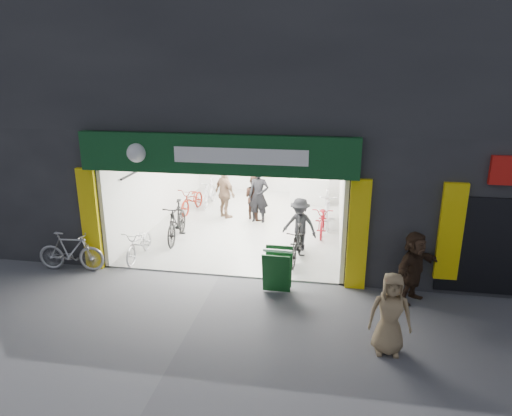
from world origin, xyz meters
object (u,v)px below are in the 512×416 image
(bike_left_front, at_px, (139,243))
(sandwich_board, at_px, (277,269))
(parked_bike, at_px, (71,251))
(bike_right_front, at_px, (297,245))
(pedestrian_near, at_px, (390,314))

(bike_left_front, relative_size, sandwich_board, 1.66)
(parked_bike, bearing_deg, bike_left_front, -58.52)
(bike_left_front, height_order, bike_right_front, bike_right_front)
(bike_right_front, xyz_separation_m, sandwich_board, (-0.31, -1.69, 0.05))
(bike_right_front, bearing_deg, sandwich_board, -95.93)
(pedestrian_near, bearing_deg, bike_right_front, 116.73)
(pedestrian_near, xyz_separation_m, sandwich_board, (-2.25, 2.00, -0.23))
(bike_right_front, bearing_deg, pedestrian_near, -57.82)
(pedestrian_near, bearing_deg, parked_bike, 162.53)
(bike_right_front, relative_size, sandwich_board, 1.65)
(bike_left_front, height_order, parked_bike, parked_bike)
(bike_right_front, xyz_separation_m, parked_bike, (-5.53, -1.49, 0.03))
(parked_bike, height_order, pedestrian_near, pedestrian_near)
(parked_bike, bearing_deg, bike_right_front, -79.57)
(bike_left_front, distance_m, parked_bike, 1.70)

